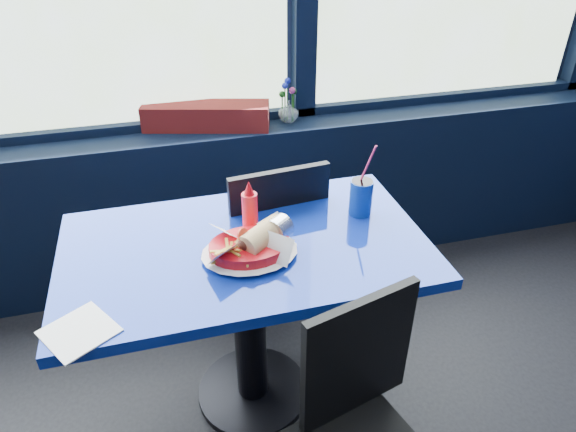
# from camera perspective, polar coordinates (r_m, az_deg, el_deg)

# --- Properties ---
(window_sill) EXTENTS (5.00, 0.26, 0.80)m
(window_sill) POSITION_cam_1_polar(r_m,az_deg,el_deg) (2.61, -14.59, 0.48)
(window_sill) COLOR black
(window_sill) RESTS_ON ground
(near_table) EXTENTS (1.20, 0.70, 0.75)m
(near_table) POSITION_cam_1_polar(r_m,az_deg,el_deg) (1.82, -4.52, -7.79)
(near_table) COLOR black
(near_table) RESTS_ON ground
(chair_near_front) EXTENTS (0.47, 0.47, 0.85)m
(chair_near_front) POSITION_cam_1_polar(r_m,az_deg,el_deg) (1.55, 7.84, -21.92)
(chair_near_front) COLOR black
(chair_near_front) RESTS_ON ground
(chair_near_back) EXTENTS (0.44, 0.45, 0.89)m
(chair_near_back) POSITION_cam_1_polar(r_m,az_deg,el_deg) (2.13, -1.31, -2.66)
(chair_near_back) COLOR black
(chair_near_back) RESTS_ON ground
(planter_box) EXTENTS (0.60, 0.29, 0.12)m
(planter_box) POSITION_cam_1_polar(r_m,az_deg,el_deg) (2.44, -9.07, 10.93)
(planter_box) COLOR maroon
(planter_box) RESTS_ON window_sill
(flower_vase) EXTENTS (0.11, 0.12, 0.21)m
(flower_vase) POSITION_cam_1_polar(r_m,az_deg,el_deg) (2.48, 0.03, 11.81)
(flower_vase) COLOR silver
(flower_vase) RESTS_ON window_sill
(food_basket) EXTENTS (0.31, 0.31, 0.10)m
(food_basket) POSITION_cam_1_polar(r_m,az_deg,el_deg) (1.63, -4.10, -3.29)
(food_basket) COLOR red
(food_basket) RESTS_ON near_table
(ketchup_bottle) EXTENTS (0.05, 0.05, 0.20)m
(ketchup_bottle) POSITION_cam_1_polar(r_m,az_deg,el_deg) (1.71, -4.26, 0.64)
(ketchup_bottle) COLOR red
(ketchup_bottle) RESTS_ON near_table
(soda_cup) EXTENTS (0.08, 0.08, 0.28)m
(soda_cup) POSITION_cam_1_polar(r_m,az_deg,el_deg) (1.84, 8.11, 2.18)
(soda_cup) COLOR #0E379A
(soda_cup) RESTS_ON near_table
(napkin) EXTENTS (0.23, 0.23, 0.00)m
(napkin) POSITION_cam_1_polar(r_m,az_deg,el_deg) (1.50, -22.19, -11.80)
(napkin) COLOR white
(napkin) RESTS_ON near_table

